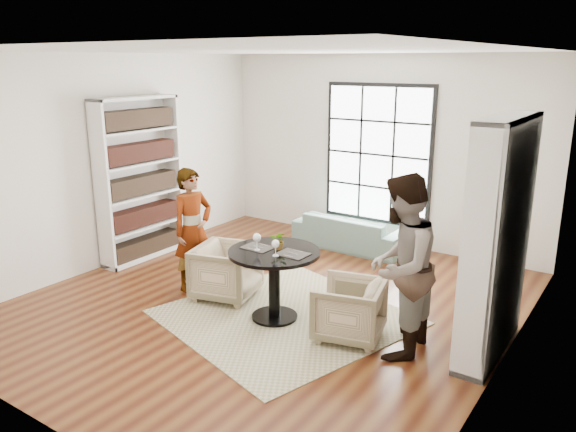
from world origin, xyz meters
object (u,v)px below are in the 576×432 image
Objects in this scene: pedestal_table at (274,270)px; flower_centerpiece at (279,240)px; person_left at (193,230)px; wine_glass_left at (257,238)px; armchair_right at (349,310)px; person_right at (400,267)px; armchair_left at (227,272)px; wine_glass_right at (275,244)px; sofa at (351,231)px.

flower_centerpiece is at bearing 75.47° from pedestal_table.
person_left reaches higher than flower_centerpiece.
flower_centerpiece reaches higher than pedestal_table.
wine_glass_left is (-0.16, -0.10, 0.38)m from pedestal_table.
armchair_right is 0.38× the size of person_right.
wine_glass_right is at bearing -122.26° from armchair_left.
armchair_right is at bearing -82.21° from person_left.
sofa is at bearing 100.44° from flower_centerpiece.
sofa is 2.42× the size of armchair_left.
pedestal_table is 0.42m from wine_glass_left.
wine_glass_right is (0.60, -2.91, 0.70)m from sofa.
person_left is 2.88m from person_right.
person_right is 1.46m from flower_centerpiece.
person_right is at bearing 2.64° from pedestal_table.
person_left is 7.58× the size of flower_centerpiece.
armchair_right is 2.38m from person_left.
armchair_left is at bearing 174.23° from flower_centerpiece.
wine_glass_right is at bearing -91.11° from person_left.
flower_centerpiece reaches higher than armchair_left.
wine_glass_right reaches higher than sofa.
pedestal_table is 5.57× the size of wine_glass_right.
wine_glass_left is at bearing 172.35° from wine_glass_right.
sofa is 8.65× the size of flower_centerpiece.
wine_glass_left reaches higher than armchair_right.
person_left is (-0.55, 0.00, 0.46)m from armchair_left.
pedestal_table is at bearing 31.39° from wine_glass_left.
pedestal_table is at bearing -104.53° from flower_centerpiece.
person_left is (-1.40, 0.16, 0.20)m from pedestal_table.
pedestal_table is 4.95× the size of flower_centerpiece.
sofa is at bearing -148.50° from person_right.
armchair_right is at bearing -108.00° from armchair_left.
armchair_left is 1.06× the size of armchair_right.
armchair_left reaches higher than armchair_right.
person_right is 1.38m from wine_glass_right.
pedestal_table is 0.56× the size of person_right.
flower_centerpiece is at bearing 102.41° from sofa.
pedestal_table is at bearing -91.75° from person_right.
wine_glass_right is 0.89× the size of flower_centerpiece.
pedestal_table is 0.41m from wine_glass_right.
armchair_left is at bearing -79.91° from person_left.
sofa is 2.83m from flower_centerpiece.
person_right is (2.33, -0.09, 0.59)m from armchair_left.
pedestal_table is 0.57× the size of sofa.
person_right is 8.83× the size of flower_centerpiece.
person_left is 7.89× the size of wine_glass_left.
person_left is at bearing 173.40° from pedestal_table.
person_right reaches higher than flower_centerpiece.
flower_centerpiece is at bearing 43.52° from wine_glass_left.
pedestal_table is 5.15× the size of wine_glass_left.
wine_glass_right is (-1.36, -0.21, 0.03)m from person_right.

